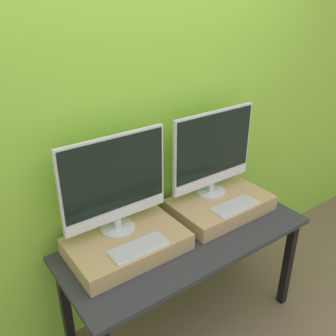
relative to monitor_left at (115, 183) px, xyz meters
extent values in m
cube|color=#8CC638|center=(0.35, 0.20, 0.20)|extent=(8.00, 0.04, 2.60)
cube|color=#2D2D33|center=(0.35, -0.18, -0.41)|extent=(1.49, 0.63, 0.03)
cube|color=black|center=(1.03, -0.44, -0.76)|extent=(0.05, 0.05, 0.68)
cube|color=black|center=(-0.34, 0.07, -0.76)|extent=(0.05, 0.05, 0.68)
cube|color=black|center=(1.03, 0.07, -0.76)|extent=(0.05, 0.05, 0.68)
cube|color=tan|center=(0.00, -0.09, -0.34)|extent=(0.63, 0.41, 0.10)
cylinder|color=silver|center=(0.00, 0.00, -0.29)|extent=(0.19, 0.19, 0.01)
cylinder|color=silver|center=(0.00, 0.00, -0.25)|extent=(0.04, 0.04, 0.06)
cube|color=silver|center=(0.00, 0.00, 0.02)|extent=(0.61, 0.02, 0.49)
cube|color=black|center=(0.00, -0.01, 0.05)|extent=(0.59, 0.00, 0.41)
cube|color=silver|center=(0.00, -0.01, -0.20)|extent=(0.60, 0.00, 0.06)
cube|color=silver|center=(0.00, -0.22, -0.29)|extent=(0.31, 0.13, 0.01)
cube|color=#B2B2B7|center=(0.00, -0.22, -0.28)|extent=(0.30, 0.12, 0.00)
cube|color=tan|center=(0.69, -0.09, -0.34)|extent=(0.63, 0.41, 0.10)
cylinder|color=silver|center=(0.69, 0.00, -0.29)|extent=(0.19, 0.19, 0.01)
cylinder|color=silver|center=(0.69, 0.00, -0.25)|extent=(0.04, 0.04, 0.06)
cube|color=silver|center=(0.69, 0.00, 0.02)|extent=(0.61, 0.02, 0.49)
cube|color=black|center=(0.69, -0.01, 0.05)|extent=(0.59, 0.00, 0.41)
cube|color=silver|center=(0.69, -0.01, -0.20)|extent=(0.60, 0.00, 0.06)
cube|color=silver|center=(0.69, -0.22, -0.29)|extent=(0.31, 0.13, 0.01)
cube|color=#B2B2B7|center=(0.69, -0.22, -0.28)|extent=(0.30, 0.12, 0.00)
camera|label=1|loc=(-0.79, -1.57, 0.94)|focal=40.00mm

